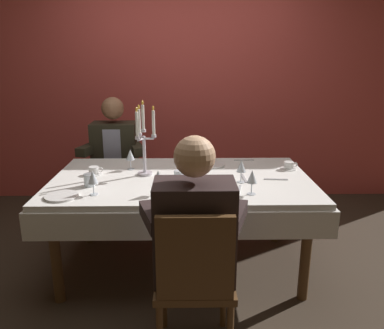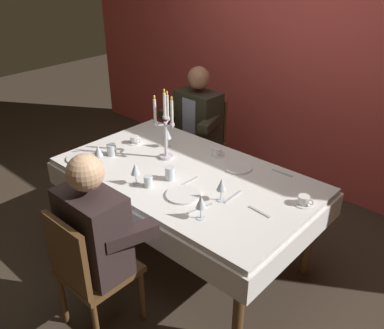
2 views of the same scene
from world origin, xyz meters
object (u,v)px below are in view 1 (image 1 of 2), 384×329
at_px(water_tumbler_1, 179,177).
at_px(coffee_cup_1, 94,171).
at_px(dinner_plate_2, 62,196).
at_px(seated_diner_0, 115,150).
at_px(dinner_plate_1, 212,165).
at_px(water_tumbler_0, 89,180).
at_px(dinner_plate_0, 211,187).
at_px(wine_glass_3, 93,178).
at_px(wine_glass_1, 158,178).
at_px(coffee_cup_0, 289,166).
at_px(water_tumbler_2, 172,187).
at_px(wine_glass_2, 130,155).
at_px(wine_glass_4, 241,167).
at_px(wine_glass_0, 252,177).
at_px(seated_diner_1, 194,231).
at_px(candelabra, 144,143).
at_px(dining_table, 182,193).
at_px(coffee_cup_2, 181,160).

bearing_deg(water_tumbler_1, coffee_cup_1, 160.17).
xyz_separation_m(dinner_plate_2, seated_diner_0, (0.11, 1.28, -0.01)).
distance_m(dinner_plate_1, water_tumbler_0, 1.01).
relative_size(dinner_plate_0, water_tumbler_1, 2.40).
relative_size(dinner_plate_2, wine_glass_3, 1.29).
height_order(wine_glass_1, coffee_cup_0, wine_glass_1).
height_order(wine_glass_1, water_tumbler_2, wine_glass_1).
distance_m(dinner_plate_1, wine_glass_2, 0.67).
xyz_separation_m(dinner_plate_2, wine_glass_3, (0.20, 0.04, 0.11)).
xyz_separation_m(wine_glass_2, wine_glass_4, (0.83, -0.33, 0.00)).
height_order(wine_glass_0, water_tumbler_1, wine_glass_0).
xyz_separation_m(coffee_cup_0, coffee_cup_1, (-1.52, -0.12, 0.00)).
bearing_deg(water_tumbler_0, wine_glass_4, 3.50).
bearing_deg(wine_glass_0, dinner_plate_1, 107.65).
bearing_deg(wine_glass_4, dinner_plate_1, 112.55).
relative_size(wine_glass_1, seated_diner_0, 0.13).
relative_size(dinner_plate_2, seated_diner_1, 0.17).
height_order(candelabra, water_tumbler_2, candelabra).
xyz_separation_m(dining_table, dinner_plate_2, (-0.76, -0.39, 0.13)).
bearing_deg(dinner_plate_0, water_tumbler_2, -164.14).
height_order(wine_glass_3, wine_glass_4, same).
distance_m(candelabra, water_tumbler_1, 0.40).
height_order(candelabra, seated_diner_1, candelabra).
xyz_separation_m(wine_glass_2, water_tumbler_2, (0.35, -0.53, -0.07)).
xyz_separation_m(dinner_plate_0, water_tumbler_1, (-0.22, 0.10, 0.04)).
relative_size(wine_glass_0, water_tumbler_0, 1.85).
distance_m(wine_glass_3, coffee_cup_1, 0.46).
bearing_deg(wine_glass_1, dinner_plate_2, -176.14).
height_order(water_tumbler_0, water_tumbler_1, water_tumbler_1).
relative_size(dining_table, seated_diner_0, 1.56).
xyz_separation_m(dinner_plate_1, coffee_cup_1, (-0.91, -0.23, 0.02)).
distance_m(dinner_plate_1, wine_glass_1, 0.78).
distance_m(coffee_cup_1, seated_diner_0, 0.80).
relative_size(candelabra, coffee_cup_1, 4.26).
distance_m(wine_glass_0, wine_glass_1, 0.61).
bearing_deg(dinner_plate_1, coffee_cup_2, 166.29).
distance_m(candelabra, dinner_plate_0, 0.62).
relative_size(wine_glass_3, seated_diner_0, 0.13).
height_order(wine_glass_4, coffee_cup_1, wine_glass_4).
height_order(dinner_plate_0, seated_diner_0, seated_diner_0).
distance_m(wine_glass_0, seated_diner_0, 1.67).
xyz_separation_m(candelabra, coffee_cup_0, (1.13, 0.13, -0.22)).
relative_size(dinner_plate_1, wine_glass_0, 1.31).
relative_size(wine_glass_1, wine_glass_4, 1.00).
bearing_deg(wine_glass_2, water_tumbler_0, -120.08).
distance_m(dinner_plate_1, water_tumbler_1, 0.53).
bearing_deg(wine_glass_2, seated_diner_1, -66.40).
distance_m(dinner_plate_0, coffee_cup_2, 0.65).
xyz_separation_m(dining_table, candelabra, (-0.28, 0.07, 0.37)).
xyz_separation_m(dining_table, water_tumbler_0, (-0.63, -0.18, 0.16)).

